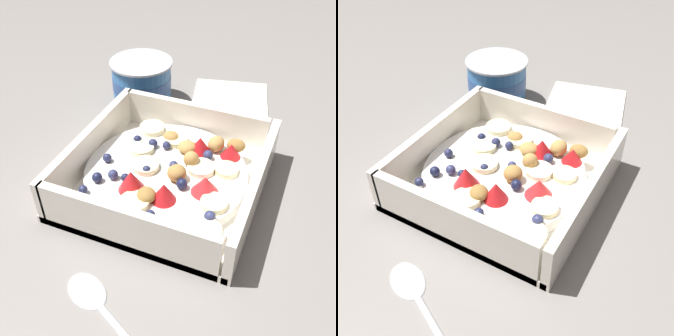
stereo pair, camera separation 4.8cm
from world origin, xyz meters
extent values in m
plane|color=gray|center=(0.00, 0.00, 0.00)|extent=(2.40, 2.40, 0.00)
cube|color=white|center=(-0.01, 0.00, 0.01)|extent=(0.22, 0.22, 0.01)
cube|color=white|center=(-0.01, -0.11, 0.03)|extent=(0.22, 0.01, 0.06)
cube|color=white|center=(-0.01, 0.10, 0.03)|extent=(0.22, 0.01, 0.06)
cube|color=white|center=(-0.11, 0.00, 0.03)|extent=(0.01, 0.20, 0.06)
cube|color=white|center=(0.10, 0.00, 0.03)|extent=(0.01, 0.20, 0.06)
cylinder|color=white|center=(-0.01, 0.00, 0.02)|extent=(0.20, 0.20, 0.02)
cylinder|color=beige|center=(-0.07, 0.01, 0.03)|extent=(0.04, 0.04, 0.01)
cylinder|color=beige|center=(0.05, 0.01, 0.03)|extent=(0.04, 0.04, 0.01)
cylinder|color=beige|center=(-0.08, -0.08, 0.03)|extent=(0.05, 0.05, 0.01)
cylinder|color=#F4EAB7|center=(-0.01, 0.02, 0.03)|extent=(0.04, 0.04, 0.01)
cylinder|color=#F4EAB7|center=(0.02, 0.04, 0.03)|extent=(0.05, 0.05, 0.01)
cylinder|color=beige|center=(-0.04, -0.07, 0.03)|extent=(0.03, 0.03, 0.01)
cylinder|color=#F7EFC6|center=(0.01, -0.04, 0.03)|extent=(0.04, 0.04, 0.01)
cylinder|color=beige|center=(0.02, -0.07, 0.03)|extent=(0.03, 0.03, 0.01)
cylinder|color=#F4EAB7|center=(0.06, 0.05, 0.03)|extent=(0.04, 0.04, 0.01)
cone|color=red|center=(0.05, -0.06, 0.04)|extent=(0.03, 0.03, 0.02)
cone|color=red|center=(-0.02, -0.06, 0.04)|extent=(0.04, 0.04, 0.02)
cone|color=red|center=(-0.05, -0.02, 0.04)|extent=(0.03, 0.03, 0.02)
cone|color=red|center=(-0.05, 0.02, 0.04)|extent=(0.04, 0.04, 0.03)
cone|color=red|center=(0.04, -0.03, 0.04)|extent=(0.04, 0.04, 0.02)
sphere|color=#23284C|center=(-0.08, 0.07, 0.03)|extent=(0.01, 0.01, 0.01)
sphere|color=#23284C|center=(0.03, 0.03, 0.03)|extent=(0.01, 0.01, 0.01)
sphere|color=navy|center=(-0.06, -0.07, 0.03)|extent=(0.01, 0.01, 0.01)
sphere|color=navy|center=(0.00, -0.01, 0.03)|extent=(0.01, 0.01, 0.01)
sphere|color=#191E3D|center=(0.03, 0.05, 0.03)|extent=(0.01, 0.01, 0.01)
sphere|color=#23284C|center=(-0.02, 0.02, 0.03)|extent=(0.01, 0.01, 0.01)
sphere|color=#191E3D|center=(-0.03, -0.03, 0.03)|extent=(0.01, 0.01, 0.01)
sphere|color=#23284C|center=(0.03, 0.02, 0.03)|extent=(0.01, 0.01, 0.01)
sphere|color=#23284C|center=(-0.09, -0.02, 0.03)|extent=(0.01, 0.01, 0.01)
sphere|color=navy|center=(-0.04, 0.05, 0.03)|extent=(0.01, 0.01, 0.01)
sphere|color=#191E3D|center=(-0.04, 0.04, 0.03)|extent=(0.01, 0.01, 0.01)
sphere|color=#191E3D|center=(0.04, -0.02, 0.03)|extent=(0.01, 0.01, 0.01)
sphere|color=#23284C|center=(-0.02, 0.07, 0.03)|extent=(0.01, 0.01, 0.01)
sphere|color=navy|center=(0.03, -0.04, 0.03)|extent=(0.01, 0.01, 0.01)
sphere|color=#191E3D|center=(-0.05, 0.07, 0.03)|extent=(0.01, 0.01, 0.01)
ellipsoid|color=olive|center=(-0.06, 0.00, 0.03)|extent=(0.03, 0.03, 0.02)
ellipsoid|color=tan|center=(0.01, -0.02, 0.04)|extent=(0.03, 0.03, 0.02)
ellipsoid|color=tan|center=(0.04, -0.01, 0.03)|extent=(0.03, 0.03, 0.01)
ellipsoid|color=olive|center=(0.06, -0.07, 0.03)|extent=(0.02, 0.03, 0.02)
ellipsoid|color=tan|center=(0.06, -0.04, 0.04)|extent=(0.03, 0.03, 0.02)
ellipsoid|color=#AD7F42|center=(0.05, 0.02, 0.03)|extent=(0.02, 0.02, 0.01)
ellipsoid|color=#AD7F42|center=(-0.02, -0.02, 0.04)|extent=(0.03, 0.03, 0.02)
ellipsoid|color=silver|center=(-0.17, 0.01, 0.00)|extent=(0.05, 0.06, 0.01)
cylinder|color=#3370B7|center=(0.17, 0.11, 0.03)|extent=(0.09, 0.09, 0.07)
cylinder|color=#2D5193|center=(0.17, 0.11, 0.04)|extent=(0.09, 0.09, 0.02)
cylinder|color=#B7BCC6|center=(0.17, 0.11, 0.07)|extent=(0.10, 0.10, 0.00)
cube|color=silver|center=(0.23, -0.02, 0.00)|extent=(0.14, 0.14, 0.01)
camera|label=1|loc=(-0.35, -0.14, 0.34)|focal=43.26mm
camera|label=2|loc=(-0.33, -0.19, 0.34)|focal=43.26mm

